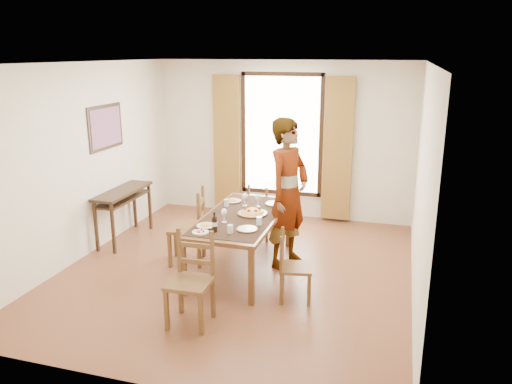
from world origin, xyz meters
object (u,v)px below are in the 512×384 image
(console_table, at_px, (123,197))
(man, at_px, (288,193))
(pasta_platter, at_px, (252,211))
(dining_table, at_px, (242,219))

(console_table, distance_m, man, 2.65)
(console_table, height_order, man, man)
(console_table, relative_size, pasta_platter, 3.00)
(dining_table, bearing_deg, man, 30.34)
(console_table, xyz_separation_m, pasta_platter, (2.20, -0.44, 0.12))
(pasta_platter, bearing_deg, console_table, 168.64)
(dining_table, height_order, man, man)
(man, distance_m, pasta_platter, 0.53)
(dining_table, xyz_separation_m, pasta_platter, (0.13, 0.06, 0.11))
(pasta_platter, bearing_deg, dining_table, -154.38)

